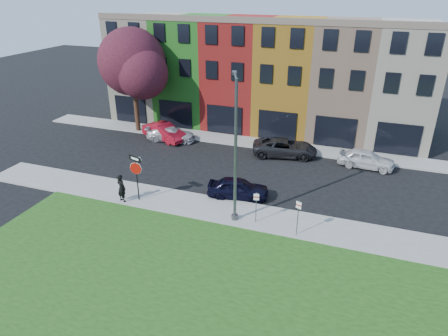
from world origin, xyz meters
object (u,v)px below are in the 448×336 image
at_px(street_lamp, 235,152).
at_px(sedan_near, 238,188).
at_px(stop_sign, 136,169).
at_px(man, 121,188).

bearing_deg(street_lamp, sedan_near, 82.15).
bearing_deg(stop_sign, sedan_near, 42.18).
distance_m(stop_sign, sedan_near, 6.75).
bearing_deg(sedan_near, street_lamp, -177.61).
height_order(stop_sign, sedan_near, stop_sign).
relative_size(man, street_lamp, 0.22).
relative_size(stop_sign, street_lamp, 0.37).
bearing_deg(street_lamp, man, 162.90).
height_order(stop_sign, street_lamp, street_lamp).
relative_size(man, sedan_near, 0.44).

